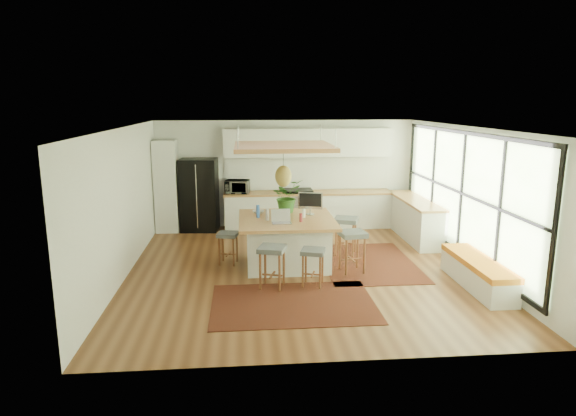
{
  "coord_description": "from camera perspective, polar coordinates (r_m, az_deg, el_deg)",
  "views": [
    {
      "loc": [
        -1.05,
        -9.06,
        3.17
      ],
      "look_at": [
        -0.2,
        0.5,
        1.1
      ],
      "focal_mm": 31.04,
      "sensor_mm": 36.0,
      "label": 1
    }
  ],
  "objects": [
    {
      "name": "upper_cabinets",
      "position": [
        12.53,
        2.29,
        7.49
      ],
      "size": [
        4.2,
        0.34,
        0.7
      ],
      "primitive_type": "cube",
      "color": "silver",
      "rests_on": "wall_back"
    },
    {
      "name": "island_bowl",
      "position": [
        10.14,
        -3.4,
        -0.45
      ],
      "size": [
        0.27,
        0.27,
        0.06
      ],
      "primitive_type": "imported",
      "rotation": [
        0.0,
        0.0,
        -0.12
      ],
      "color": "white",
      "rests_on": "island"
    },
    {
      "name": "right_counter_top",
      "position": [
        11.97,
        14.44,
        0.85
      ],
      "size": [
        0.64,
        2.54,
        0.05
      ],
      "primitive_type": "cube",
      "color": "#A06838",
      "rests_on": "right_counter_base"
    },
    {
      "name": "fridge",
      "position": [
        12.49,
        -10.13,
        1.63
      ],
      "size": [
        0.95,
        0.77,
        1.79
      ],
      "primitive_type": null,
      "rotation": [
        0.0,
        0.0,
        -0.09
      ],
      "color": "black",
      "rests_on": "floor"
    },
    {
      "name": "right_counter_base",
      "position": [
        12.07,
        14.32,
        -1.29
      ],
      "size": [
        0.6,
        2.5,
        0.88
      ],
      "primitive_type": "cube",
      "color": "silver",
      "rests_on": "floor"
    },
    {
      "name": "island_bottle_4",
      "position": [
        9.91,
        -1.44,
        -0.34
      ],
      "size": [
        0.07,
        0.07,
        0.19
      ],
      "primitive_type": "cylinder",
      "color": "#416D45",
      "rests_on": "island"
    },
    {
      "name": "island_plant",
      "position": [
        10.17,
        -0.16,
        0.96
      ],
      "size": [
        0.89,
        0.9,
        0.52
      ],
      "primitive_type": "imported",
      "rotation": [
        0.0,
        0.0,
        0.67
      ],
      "color": "#1E4C19",
      "rests_on": "island"
    },
    {
      "name": "stool_right_back",
      "position": [
        10.52,
        6.62,
        -3.44
      ],
      "size": [
        0.6,
        0.6,
        0.79
      ],
      "primitive_type": null,
      "rotation": [
        0.0,
        0.0,
        1.23
      ],
      "color": "#4B5053",
      "rests_on": "floor"
    },
    {
      "name": "floor",
      "position": [
        9.66,
        1.46,
        -7.0
      ],
      "size": [
        7.0,
        7.0,
        0.0
      ],
      "primitive_type": "plane",
      "color": "#5A3119",
      "rests_on": "ground"
    },
    {
      "name": "microwave",
      "position": [
        12.41,
        -5.82,
        2.62
      ],
      "size": [
        0.63,
        0.4,
        0.4
      ],
      "primitive_type": "imported",
      "rotation": [
        0.0,
        0.0,
        -0.13
      ],
      "color": "#A5A5AA",
      "rests_on": "back_counter_top"
    },
    {
      "name": "laptop",
      "position": [
        9.27,
        -0.73,
        -1.06
      ],
      "size": [
        0.38,
        0.4,
        0.27
      ],
      "primitive_type": null,
      "rotation": [
        0.0,
        0.0,
        0.05
      ],
      "color": "#A5A5AA",
      "rests_on": "island"
    },
    {
      "name": "island",
      "position": [
        9.82,
        -0.16,
        -3.82
      ],
      "size": [
        1.85,
        1.85,
        0.93
      ],
      "primitive_type": null,
      "color": "#A06838",
      "rests_on": "floor"
    },
    {
      "name": "window_bench",
      "position": [
        9.29,
        20.88,
        -6.98
      ],
      "size": [
        0.52,
        2.0,
        0.5
      ],
      "primitive_type": null,
      "color": "silver",
      "rests_on": "floor"
    },
    {
      "name": "island_bottle_0",
      "position": [
        9.75,
        -3.44,
        -0.57
      ],
      "size": [
        0.07,
        0.07,
        0.19
      ],
      "primitive_type": "cylinder",
      "color": "blue",
      "rests_on": "island"
    },
    {
      "name": "ceiling",
      "position": [
        9.14,
        1.55,
        9.21
      ],
      "size": [
        7.0,
        7.0,
        0.0
      ],
      "primitive_type": "plane",
      "rotation": [
        3.14,
        0.0,
        0.0
      ],
      "color": "white",
      "rests_on": "ground"
    },
    {
      "name": "stool_right_front",
      "position": [
        9.48,
        7.34,
        -5.22
      ],
      "size": [
        0.53,
        0.53,
        0.79
      ],
      "primitive_type": null,
      "rotation": [
        0.0,
        0.0,
        1.71
      ],
      "color": "#4B5053",
      "rests_on": "floor"
    },
    {
      "name": "wall_front",
      "position": [
        5.95,
        5.37,
        -5.72
      ],
      "size": [
        6.5,
        0.0,
        6.5
      ],
      "primitive_type": "plane",
      "rotation": [
        -1.57,
        0.0,
        0.0
      ],
      "color": "silver",
      "rests_on": "ground"
    },
    {
      "name": "monitor",
      "position": [
        9.97,
        2.58,
        0.7
      ],
      "size": [
        0.53,
        0.3,
        0.46
      ],
      "primitive_type": null,
      "rotation": [
        0.0,
        0.0,
        -0.26
      ],
      "color": "#A5A5AA",
      "rests_on": "island"
    },
    {
      "name": "stool_near_right",
      "position": [
        8.72,
        2.86,
        -6.68
      ],
      "size": [
        0.49,
        0.49,
        0.66
      ],
      "primitive_type": null,
      "rotation": [
        0.0,
        0.0,
        -0.29
      ],
      "color": "#4B5053",
      "rests_on": "floor"
    },
    {
      "name": "wall_back",
      "position": [
        12.74,
        -0.3,
        3.96
      ],
      "size": [
        6.5,
        0.0,
        6.5
      ],
      "primitive_type": "plane",
      "rotation": [
        1.57,
        0.0,
        0.0
      ],
      "color": "silver",
      "rests_on": "ground"
    },
    {
      "name": "wall_right",
      "position": [
        10.2,
        19.97,
        1.15
      ],
      "size": [
        0.0,
        7.0,
        7.0
      ],
      "primitive_type": "plane",
      "rotation": [
        1.57,
        0.0,
        -1.57
      ],
      "color": "silver",
      "rests_on": "ground"
    },
    {
      "name": "window_wall",
      "position": [
        10.17,
        19.83,
        1.42
      ],
      "size": [
        0.1,
        6.2,
        2.6
      ],
      "primitive_type": null,
      "color": "black",
      "rests_on": "wall_right"
    },
    {
      "name": "stool_near_left",
      "position": [
        8.62,
        -1.82,
        -6.9
      ],
      "size": [
        0.55,
        0.55,
        0.74
      ],
      "primitive_type": null,
      "rotation": [
        0.0,
        0.0,
        -0.3
      ],
      "color": "#4B5053",
      "rests_on": "floor"
    },
    {
      "name": "wall_left",
      "position": [
        9.5,
        -18.37,
        0.5
      ],
      "size": [
        0.0,
        7.0,
        7.0
      ],
      "primitive_type": "plane",
      "rotation": [
        1.57,
        0.0,
        1.57
      ],
      "color": "silver",
      "rests_on": "ground"
    },
    {
      "name": "backsplash",
      "position": [
        12.77,
        2.17,
        3.97
      ],
      "size": [
        4.2,
        0.02,
        0.8
      ],
      "primitive_type": "cube",
      "color": "white",
      "rests_on": "wall_back"
    },
    {
      "name": "back_counter_top",
      "position": [
        12.55,
        2.33,
        1.74
      ],
      "size": [
        4.24,
        0.64,
        0.05
      ],
      "primitive_type": "cube",
      "color": "#A06838",
      "rests_on": "back_counter_base"
    },
    {
      "name": "rug_near",
      "position": [
        8.09,
        0.6,
        -10.87
      ],
      "size": [
        2.6,
        1.8,
        0.01
      ],
      "primitive_type": "cube",
      "color": "black",
      "rests_on": "floor"
    },
    {
      "name": "island_bottle_2",
      "position": [
        9.41,
        1.51,
        -1.01
      ],
      "size": [
        0.07,
        0.07,
        0.19
      ],
      "primitive_type": "cylinder",
      "color": "#973236",
      "rests_on": "island"
    },
    {
      "name": "ceiling_panel",
      "position": [
        9.56,
        -0.55,
        5.44
      ],
      "size": [
        1.86,
        1.86,
        0.8
      ],
      "primitive_type": null,
      "color": "#A06838",
      "rests_on": "ceiling"
    },
    {
      "name": "island_bottle_3",
      "position": [
        9.76,
        1.86,
        -0.53
      ],
      "size": [
        0.07,
        0.07,
        0.19
      ],
      "primitive_type": "cylinder",
      "color": "white",
      "rests_on": "island"
    },
    {
      "name": "back_counter_base",
      "position": [
        12.65,
        2.31,
        -0.31
      ],
      "size": [
        4.2,
        0.6,
        0.88
      ],
      "primitive_type": "cube",
      "color": "silver",
      "rests_on": "floor"
    },
    {
      "name": "island_bottle_1",
      "position": [
        9.51,
        -2.49,
        -0.88
      ],
      "size": [
        0.07,
        0.07,
        0.19
      ],
      "primitive_type": "cylinder",
      "color": "silver",
      "rests_on": "island"
    },
    {
      "name": "stool_left_side",
      "position": [
        9.93,
        -6.88,
        -4.39
      ],
      "size": [
        0.45,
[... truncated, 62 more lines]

